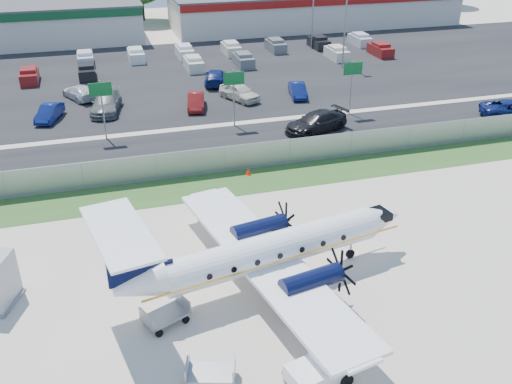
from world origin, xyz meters
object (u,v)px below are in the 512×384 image
object	(u,v)px
aircraft	(268,251)
baggage_cart_far	(166,315)
pushback_tug	(320,369)
baggage_cart_near	(211,372)

from	to	relation	value
aircraft	baggage_cart_far	world-z (taller)	aircraft
pushback_tug	baggage_cart_near	bearing A→B (deg)	163.69
aircraft	pushback_tug	xyz separation A→B (m)	(0.08, -7.04, -1.36)
baggage_cart_near	pushback_tug	bearing A→B (deg)	-16.31
aircraft	baggage_cart_near	distance (m)	7.33
aircraft	baggage_cart_near	xyz separation A→B (m)	(-4.26, -5.77, -1.52)
aircraft	baggage_cart_near	size ratio (longest dim) A/B	7.44
baggage_cart_near	baggage_cart_far	world-z (taller)	baggage_cart_far
baggage_cart_near	baggage_cart_far	size ratio (longest dim) A/B	0.95
baggage_cart_near	baggage_cart_far	xyz separation A→B (m)	(-1.26, 4.12, 0.01)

